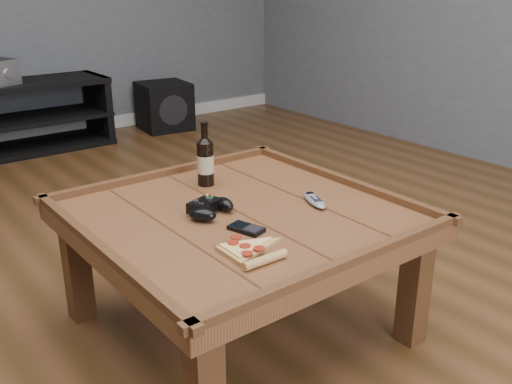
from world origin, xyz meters
TOP-DOWN VIEW (x-y plane):
  - ground at (0.00, 0.00)m, footprint 6.00×6.00m
  - baseboard at (0.00, 2.99)m, footprint 5.00×0.02m
  - coffee_table at (0.00, 0.00)m, footprint 1.03×1.03m
  - media_console at (0.00, 2.75)m, footprint 1.40×0.45m
  - beer_bottle at (0.06, 0.29)m, footprint 0.06×0.06m
  - game_controller at (-0.09, 0.04)m, footprint 0.18×0.15m
  - pizza_slice at (-0.16, -0.26)m, footprint 0.16×0.26m
  - smartphone at (-0.07, -0.13)m, footprint 0.09×0.12m
  - remote_control at (0.25, -0.10)m, footprint 0.10×0.17m
  - subwoofer at (1.22, 2.71)m, footprint 0.43×0.43m

SIDE VIEW (x-z plane):
  - ground at x=0.00m, z-range 0.00..0.00m
  - baseboard at x=0.00m, z-range 0.00..0.10m
  - subwoofer at x=1.22m, z-range 0.00..0.38m
  - media_console at x=0.00m, z-range 0.00..0.50m
  - coffee_table at x=0.00m, z-range 0.15..0.63m
  - smartphone at x=-0.07m, z-range 0.45..0.46m
  - pizza_slice at x=-0.16m, z-range 0.45..0.47m
  - remote_control at x=0.25m, z-range 0.45..0.47m
  - game_controller at x=-0.09m, z-range 0.45..0.50m
  - beer_bottle at x=0.06m, z-range 0.43..0.67m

